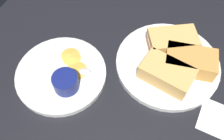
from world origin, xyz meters
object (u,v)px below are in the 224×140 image
at_px(sandwich_half_far, 190,61).
at_px(ramekin_light_gravy, 66,82).
at_px(ramekin_dark_sauce, 176,40).
at_px(spoon_by_gravy_ramekin, 80,72).
at_px(sandwich_half_near, 167,74).
at_px(plate_chips_companion, 61,74).
at_px(sandwich_half_extra, 172,42).
at_px(spoon_by_dark_ramekin, 174,60).
at_px(plate_sandwich_main, 167,64).

bearing_deg(sandwich_half_far, ramekin_light_gravy, 35.23).
height_order(ramekin_dark_sauce, spoon_by_gravy_ramekin, ramekin_dark_sauce).
height_order(sandwich_half_near, sandwich_half_far, same).
height_order(sandwich_half_near, ramekin_light_gravy, sandwich_half_near).
bearing_deg(spoon_by_gravy_ramekin, plate_chips_companion, 24.53).
xyz_separation_m(sandwich_half_far, sandwich_half_extra, (0.06, -0.04, 0.00)).
distance_m(sandwich_half_far, ramekin_light_gravy, 0.33).
distance_m(sandwich_half_far, spoon_by_gravy_ramekin, 0.29).
xyz_separation_m(sandwich_half_extra, spoon_by_dark_ramekin, (-0.02, 0.04, -0.02)).
relative_size(sandwich_half_extra, ramekin_light_gravy, 2.34).
distance_m(spoon_by_dark_ramekin, spoon_by_gravy_ramekin, 0.26).
xyz_separation_m(ramekin_light_gravy, spoon_by_gravy_ramekin, (-0.01, -0.05, -0.02)).
distance_m(sandwich_half_near, spoon_by_dark_ramekin, 0.07).
relative_size(plate_sandwich_main, ramekin_dark_sauce, 4.19).
relative_size(plate_chips_companion, ramekin_light_gravy, 3.76).
height_order(sandwich_half_extra, plate_chips_companion, sandwich_half_extra).
height_order(ramekin_dark_sauce, plate_chips_companion, ramekin_dark_sauce).
relative_size(spoon_by_dark_ramekin, spoon_by_gravy_ramekin, 1.04).
bearing_deg(sandwich_half_extra, ramekin_light_gravy, 48.68).
bearing_deg(spoon_by_dark_ramekin, plate_chips_companion, 31.44).
xyz_separation_m(plate_sandwich_main, spoon_by_dark_ramekin, (-0.01, -0.01, 0.01)).
bearing_deg(sandwich_half_near, sandwich_half_far, -125.88).
bearing_deg(plate_chips_companion, spoon_by_gravy_ramekin, -155.47).
xyz_separation_m(spoon_by_dark_ramekin, plate_chips_companion, (0.26, 0.16, -0.01)).
bearing_deg(sandwich_half_near, ramekin_dark_sauce, -85.76).
height_order(plate_sandwich_main, ramekin_light_gravy, ramekin_light_gravy).
height_order(plate_sandwich_main, sandwich_half_extra, sandwich_half_extra).
bearing_deg(sandwich_half_extra, sandwich_half_near, 99.12).
height_order(sandwich_half_near, spoon_by_dark_ramekin, sandwich_half_near).
relative_size(sandwich_half_far, ramekin_dark_sauce, 2.12).
height_order(sandwich_half_near, ramekin_dark_sauce, sandwich_half_near).
bearing_deg(plate_chips_companion, spoon_by_dark_ramekin, -148.56).
height_order(sandwich_half_near, sandwich_half_extra, same).
bearing_deg(plate_chips_companion, sandwich_half_extra, -139.95).
bearing_deg(ramekin_light_gravy, sandwich_half_extra, -131.32).
bearing_deg(plate_chips_companion, sandwich_half_near, -159.55).
relative_size(sandwich_half_extra, spoon_by_gravy_ramekin, 1.57).
distance_m(ramekin_dark_sauce, spoon_by_dark_ramekin, 0.06).
distance_m(sandwich_half_near, plate_chips_companion, 0.28).
xyz_separation_m(sandwich_half_far, spoon_by_dark_ramekin, (0.04, -0.00, -0.02)).
relative_size(sandwich_half_near, plate_chips_companion, 0.59).
distance_m(sandwich_half_near, spoon_by_gravy_ramekin, 0.23).
bearing_deg(spoon_by_dark_ramekin, ramekin_dark_sauce, -76.51).
bearing_deg(sandwich_half_extra, sandwich_half_far, 144.12).
xyz_separation_m(plate_sandwich_main, sandwich_half_extra, (0.01, -0.05, 0.03)).
relative_size(spoon_by_dark_ramekin, ramekin_light_gravy, 1.54).
distance_m(plate_sandwich_main, sandwich_half_near, 0.06).
bearing_deg(sandwich_half_extra, plate_chips_companion, 40.05).
bearing_deg(sandwich_half_extra, plate_sandwich_main, 99.12).
bearing_deg(sandwich_half_near, ramekin_light_gravy, 29.69).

